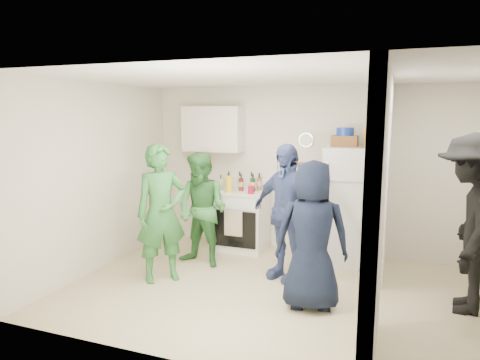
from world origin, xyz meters
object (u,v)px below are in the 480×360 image
at_px(yellow_cup_stack_top, 368,138).
at_px(wicker_basket, 345,141).
at_px(person_green_left, 161,213).
at_px(fridge, 349,205).
at_px(person_green_center, 202,210).
at_px(person_denim, 286,212).
at_px(person_navy, 312,235).
at_px(stove, 242,220).
at_px(blue_bowl, 345,132).
at_px(person_nook, 470,224).

bearing_deg(yellow_cup_stack_top, wicker_basket, 154.89).
bearing_deg(person_green_left, wicker_basket, -8.07).
bearing_deg(fridge, person_green_center, -156.33).
distance_m(yellow_cup_stack_top, person_green_center, 2.43).
bearing_deg(fridge, person_denim, -127.35).
bearing_deg(person_navy, person_denim, -69.58).
bearing_deg(wicker_basket, person_denim, -121.70).
height_order(fridge, wicker_basket, wicker_basket).
bearing_deg(person_green_left, yellow_cup_stack_top, -14.66).
height_order(stove, person_green_left, person_green_left).
height_order(blue_bowl, person_green_left, blue_bowl).
distance_m(stove, fridge, 1.66).
bearing_deg(person_green_center, person_green_left, -101.12).
distance_m(fridge, person_green_left, 2.60).
distance_m(fridge, person_navy, 1.63).
height_order(person_green_center, person_navy, person_navy).
relative_size(blue_bowl, yellow_cup_stack_top, 0.96).
xyz_separation_m(person_green_left, person_nook, (3.47, 0.40, 0.09)).
distance_m(blue_bowl, person_nook, 2.05).
xyz_separation_m(person_green_center, person_nook, (3.23, -0.26, 0.17)).
distance_m(fridge, blue_bowl, 1.03).
relative_size(wicker_basket, person_green_left, 0.20).
distance_m(person_green_left, person_navy, 1.92).
distance_m(yellow_cup_stack_top, person_navy, 1.84).
xyz_separation_m(fridge, blue_bowl, (-0.10, 0.05, 1.03)).
xyz_separation_m(stove, person_green_left, (-0.51, -1.52, 0.40)).
height_order(fridge, person_denim, person_denim).
height_order(wicker_basket, person_denim, wicker_basket).
bearing_deg(person_denim, person_nook, 19.33).
bearing_deg(person_denim, yellow_cup_stack_top, 66.09).
xyz_separation_m(stove, person_denim, (0.93, -0.93, 0.40)).
bearing_deg(person_denim, person_green_left, -132.96).
bearing_deg(stove, person_denim, -44.94).
distance_m(person_green_left, person_denim, 1.56).
bearing_deg(stove, person_green_left, -108.54).
distance_m(stove, person_nook, 3.21).
relative_size(yellow_cup_stack_top, person_green_center, 0.16).
height_order(stove, yellow_cup_stack_top, yellow_cup_stack_top).
distance_m(blue_bowl, yellow_cup_stack_top, 0.36).
distance_m(wicker_basket, person_navy, 1.90).
relative_size(person_green_left, person_navy, 1.07).
xyz_separation_m(stove, person_green_center, (-0.27, -0.85, 0.32)).
xyz_separation_m(fridge, person_denim, (-0.69, -0.90, 0.05)).
height_order(stove, person_navy, person_navy).
distance_m(stove, person_green_center, 0.95).
bearing_deg(blue_bowl, stove, -179.24).
bearing_deg(yellow_cup_stack_top, person_nook, -41.24).
height_order(stove, person_denim, person_denim).
height_order(stove, person_nook, person_nook).
xyz_separation_m(stove, blue_bowl, (1.52, 0.02, 1.38)).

